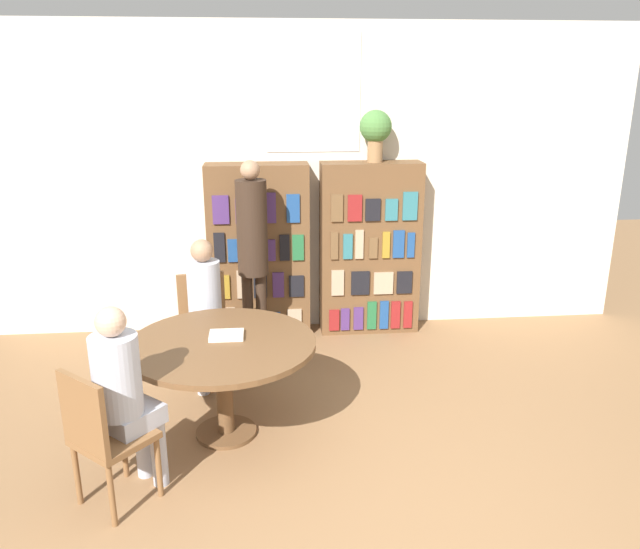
% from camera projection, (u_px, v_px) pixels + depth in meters
% --- Properties ---
extents(wall_back, '(6.40, 0.07, 3.00)m').
position_uv_depth(wall_back, '(313.00, 181.00, 6.15)').
color(wall_back, beige).
rests_on(wall_back, ground_plane).
extents(bookshelf_left, '(0.98, 0.34, 1.71)m').
position_uv_depth(bookshelf_left, '(259.00, 252.00, 6.12)').
color(bookshelf_left, brown).
rests_on(bookshelf_left, ground_plane).
extents(bookshelf_right, '(0.98, 0.34, 1.71)m').
position_uv_depth(bookshelf_right, '(370.00, 249.00, 6.21)').
color(bookshelf_right, brown).
rests_on(bookshelf_right, ground_plane).
extents(flower_vase, '(0.30, 0.30, 0.49)m').
position_uv_depth(flower_vase, '(376.00, 130.00, 5.87)').
color(flower_vase, '#997047').
rests_on(flower_vase, bookshelf_right).
extents(reading_table, '(1.32, 1.32, 0.73)m').
position_uv_depth(reading_table, '(222.00, 355.00, 4.37)').
color(reading_table, brown).
rests_on(reading_table, ground_plane).
extents(chair_near_camera, '(0.56, 0.56, 0.90)m').
position_uv_depth(chair_near_camera, '(102.00, 433.00, 3.64)').
color(chair_near_camera, brown).
rests_on(chair_near_camera, ground_plane).
extents(chair_left_side, '(0.48, 0.48, 0.90)m').
position_uv_depth(chair_left_side, '(204.00, 321.00, 5.31)').
color(chair_left_side, brown).
rests_on(chair_left_side, ground_plane).
extents(seated_reader_left, '(0.33, 0.40, 1.25)m').
position_uv_depth(seated_reader_left, '(206.00, 305.00, 5.09)').
color(seated_reader_left, '#B2B7C6').
rests_on(seated_reader_left, ground_plane).
extents(seated_reader_right, '(0.42, 0.43, 1.25)m').
position_uv_depth(seated_reader_right, '(124.00, 389.00, 3.71)').
color(seated_reader_right, '#B2B7C6').
rests_on(seated_reader_right, ground_plane).
extents(librarian_standing, '(0.28, 0.55, 1.81)m').
position_uv_depth(librarian_standing, '(253.00, 240.00, 5.56)').
color(librarian_standing, '#332319').
rests_on(librarian_standing, ground_plane).
extents(open_book_on_table, '(0.24, 0.18, 0.03)m').
position_uv_depth(open_book_on_table, '(226.00, 335.00, 4.40)').
color(open_book_on_table, silver).
rests_on(open_book_on_table, reading_table).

